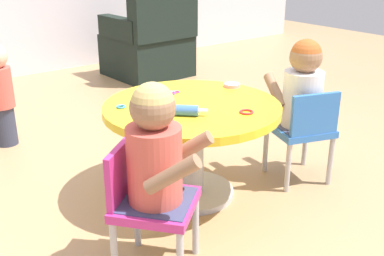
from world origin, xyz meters
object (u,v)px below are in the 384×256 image
(child_chair_right, at_px, (303,129))
(armchair_dark, at_px, (150,45))
(toddler_standing, at_px, (0,92))
(craft_scissors, at_px, (170,92))
(seated_child_left, at_px, (155,150))
(craft_table, at_px, (192,127))
(child_chair_left, at_px, (147,201))
(seated_child_right, at_px, (303,87))
(rolling_pin, at_px, (183,110))

(child_chair_right, xyz_separation_m, armchair_dark, (0.57, 2.39, 0.00))
(toddler_standing, height_order, craft_scissors, toddler_standing)
(seated_child_left, distance_m, armchair_dark, 3.02)
(craft_table, bearing_deg, craft_scissors, 82.47)
(toddler_standing, distance_m, craft_scissors, 1.22)
(craft_table, distance_m, child_chair_left, 0.63)
(seated_child_left, bearing_deg, craft_scissors, 50.69)
(craft_table, distance_m, armchair_dark, 2.43)
(craft_table, distance_m, seated_child_right, 0.64)
(craft_table, height_order, armchair_dark, armchair_dark)
(craft_table, height_order, toddler_standing, toddler_standing)
(armchair_dark, bearing_deg, seated_child_left, -122.50)
(toddler_standing, bearing_deg, child_chair_right, -53.39)
(child_chair_right, xyz_separation_m, toddler_standing, (-1.13, 1.52, 0.05))
(child_chair_left, bearing_deg, craft_table, 35.85)
(seated_child_left, height_order, armchair_dark, armchair_dark)
(seated_child_right, xyz_separation_m, toddler_standing, (-1.15, 1.49, -0.17))
(armchair_dark, relative_size, craft_scissors, 6.03)
(craft_table, height_order, craft_scissors, craft_scissors)
(seated_child_right, height_order, toddler_standing, seated_child_right)
(child_chair_left, relative_size, seated_child_left, 1.05)
(craft_table, relative_size, seated_child_left, 1.73)
(craft_table, relative_size, rolling_pin, 4.87)
(seated_child_right, bearing_deg, child_chair_left, -171.54)
(seated_child_left, bearing_deg, child_chair_right, 8.41)
(craft_table, xyz_separation_m, armchair_dark, (1.14, 2.15, -0.07))
(child_chair_right, bearing_deg, rolling_pin, 168.94)
(armchair_dark, distance_m, toddler_standing, 1.91)
(seated_child_right, bearing_deg, child_chair_right, -109.46)
(child_chair_left, distance_m, craft_scissors, 0.82)
(toddler_standing, bearing_deg, child_chair_left, -88.15)
(rolling_pin, bearing_deg, craft_scissors, 63.75)
(toddler_standing, bearing_deg, craft_table, -66.53)
(armchair_dark, bearing_deg, craft_scissors, -120.04)
(craft_scissors, bearing_deg, child_chair_right, -40.57)
(craft_table, xyz_separation_m, child_chair_right, (0.57, -0.24, -0.08))
(child_chair_left, bearing_deg, seated_child_left, -50.95)
(craft_table, height_order, child_chair_right, child_chair_right)
(seated_child_left, relative_size, armchair_dark, 0.60)
(seated_child_right, distance_m, armchair_dark, 2.42)
(seated_child_left, relative_size, toddler_standing, 0.76)
(craft_scissors, bearing_deg, armchair_dark, 59.96)
(child_chair_right, bearing_deg, armchair_dark, 76.65)
(toddler_standing, bearing_deg, seated_child_left, -87.32)
(seated_child_left, distance_m, rolling_pin, 0.45)
(child_chair_left, height_order, child_chair_right, same)
(craft_table, distance_m, seated_child_left, 0.64)
(child_chair_left, distance_m, rolling_pin, 0.51)
(child_chair_right, distance_m, armchair_dark, 2.45)
(seated_child_right, height_order, rolling_pin, seated_child_right)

